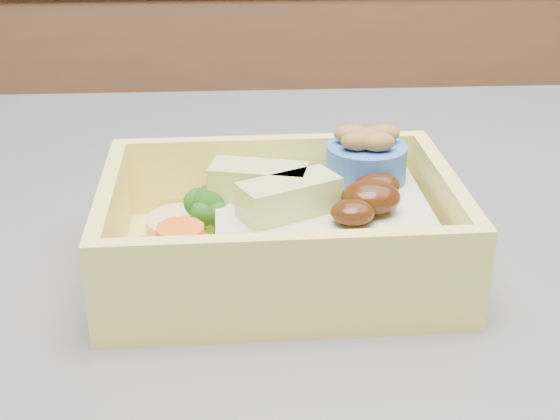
{
  "coord_description": "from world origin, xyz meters",
  "views": [
    {
      "loc": [
        -0.06,
        -0.37,
        1.13
      ],
      "look_at": [
        -0.04,
        -0.01,
        0.96
      ],
      "focal_mm": 50.0,
      "sensor_mm": 36.0,
      "label": 1
    }
  ],
  "objects": [
    {
      "name": "bento_box",
      "position": [
        -0.03,
        -0.01,
        0.94
      ],
      "size": [
        0.19,
        0.14,
        0.07
      ],
      "rotation": [
        0.0,
        0.0,
        0.02
      ],
      "color": "#F9E766",
      "rests_on": "island"
    }
  ]
}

